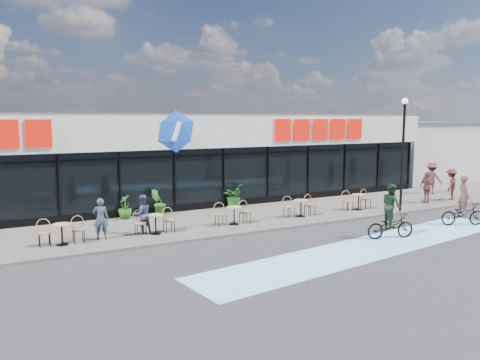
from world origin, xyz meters
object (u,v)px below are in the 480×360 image
object	(u,v)px
patron_right	(142,214)
pedestrian_a	(426,187)
potted_plant_left	(158,203)
pedestrian_b	(432,178)
patron_left	(101,219)
pedestrian_c	(451,184)
lamp_post	(403,145)
potted_plant_right	(233,196)
cyclist_b	(463,209)
potted_plant_mid	(125,207)
cyclist_a	(391,218)

from	to	relation	value
patron_right	pedestrian_a	bearing A→B (deg)	172.58
potted_plant_left	pedestrian_b	distance (m)	15.78
patron_left	pedestrian_b	size ratio (longest dim) A/B	0.83
potted_plant_left	pedestrian_c	xyz separation A→B (m)	(14.95, -3.32, 0.24)
lamp_post	potted_plant_right	size ratio (longest dim) A/B	4.65
pedestrian_b	cyclist_b	xyz separation A→B (m)	(-5.10, -5.82, -0.32)
pedestrian_a	pedestrian_c	distance (m)	1.84
cyclist_b	patron_left	bearing A→B (deg)	162.37
pedestrian_b	cyclist_b	bearing A→B (deg)	114.71
potted_plant_mid	pedestrian_a	bearing A→B (deg)	-13.03
potted_plant_mid	potted_plant_right	bearing A→B (deg)	1.75
patron_left	potted_plant_left	bearing A→B (deg)	-117.41
pedestrian_c	cyclist_a	size ratio (longest dim) A/B	0.81
potted_plant_mid	patron_right	world-z (taller)	patron_right
potted_plant_right	pedestrian_c	distance (m)	11.67
potted_plant_right	patron_right	distance (m)	6.20
potted_plant_left	potted_plant_mid	size ratio (longest dim) A/B	1.14
patron_left	pedestrian_a	xyz separation A→B (m)	(16.19, -0.38, 0.04)
pedestrian_b	cyclist_a	size ratio (longest dim) A/B	0.87
potted_plant_mid	cyclist_a	bearing A→B (deg)	-43.83
lamp_post	pedestrian_a	xyz separation A→B (m)	(2.77, 0.90, -2.30)
patron_left	pedestrian_a	size ratio (longest dim) A/B	0.95
lamp_post	patron_right	bearing A→B (deg)	173.41
potted_plant_mid	cyclist_b	bearing A→B (deg)	-31.33
lamp_post	cyclist_b	distance (m)	3.98
cyclist_b	patron_right	bearing A→B (deg)	159.91
potted_plant_left	potted_plant_mid	bearing A→B (deg)	176.99
pedestrian_b	pedestrian_c	size ratio (longest dim) A/B	1.08
lamp_post	cyclist_a	bearing A→B (deg)	-140.70
pedestrian_b	potted_plant_mid	bearing A→B (deg)	60.83
potted_plant_right	pedestrian_b	size ratio (longest dim) A/B	0.63
patron_left	cyclist_a	size ratio (longest dim) A/B	0.73
potted_plant_right	lamp_post	bearing A→B (deg)	-34.33
pedestrian_b	cyclist_a	world-z (taller)	cyclist_a
cyclist_b	cyclist_a	bearing A→B (deg)	-177.66
lamp_post	pedestrian_c	xyz separation A→B (m)	(4.61, 0.88, -2.26)
potted_plant_mid	cyclist_b	xyz separation A→B (m)	(12.07, -7.35, 0.06)
potted_plant_mid	potted_plant_right	xyz separation A→B (m)	(5.30, 0.16, 0.04)
potted_plant_left	cyclist_b	bearing A→B (deg)	-34.42
cyclist_b	pedestrian_a	bearing A→B (deg)	57.81
potted_plant_left	cyclist_a	distance (m)	9.80
pedestrian_a	cyclist_b	distance (m)	4.70
potted_plant_left	potted_plant_right	bearing A→B (deg)	3.55
patron_right	pedestrian_b	xyz separation A→B (m)	(17.26, 1.38, 0.15)
lamp_post	cyclist_a	world-z (taller)	lamp_post
cyclist_a	potted_plant_left	bearing A→B (deg)	130.58
lamp_post	potted_plant_mid	distance (m)	12.82
cyclist_a	patron_right	bearing A→B (deg)	149.75
potted_plant_left	potted_plant_right	xyz separation A→B (m)	(3.84, 0.24, -0.03)
patron_left	cyclist_a	world-z (taller)	cyclist_a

